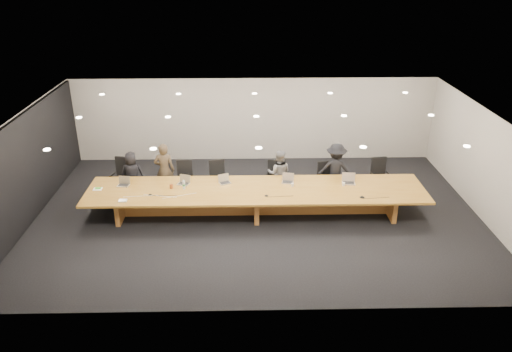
{
  "coord_description": "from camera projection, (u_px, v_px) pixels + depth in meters",
  "views": [
    {
      "loc": [
        -0.27,
        -11.95,
        6.51
      ],
      "look_at": [
        0.0,
        0.3,
        1.0
      ],
      "focal_mm": 35.0,
      "sensor_mm": 36.0,
      "label": 1
    }
  ],
  "objects": [
    {
      "name": "ground",
      "position": [
        256.0,
        214.0,
        13.57
      ],
      "size": [
        12.0,
        12.0,
        0.0
      ],
      "primitive_type": "plane",
      "color": "black",
      "rests_on": "ground"
    },
    {
      "name": "chair_far_right",
      "position": [
        380.0,
        176.0,
        14.6
      ],
      "size": [
        0.59,
        0.59,
        1.06
      ],
      "primitive_type": null,
      "rotation": [
        0.0,
        0.0,
        0.1
      ],
      "color": "black",
      "rests_on": "ground"
    },
    {
      "name": "person_b",
      "position": [
        165.0,
        170.0,
        14.29
      ],
      "size": [
        0.59,
        0.39,
        1.61
      ],
      "primitive_type": "imported",
      "rotation": [
        0.0,
        0.0,
        3.13
      ],
      "color": "#3A2E1F",
      "rests_on": "ground"
    },
    {
      "name": "person_c",
      "position": [
        279.0,
        173.0,
        14.34
      ],
      "size": [
        0.75,
        0.62,
        1.4
      ],
      "primitive_type": "imported",
      "rotation": [
        0.0,
        0.0,
        3.0
      ],
      "color": "slate",
      "rests_on": "ground"
    },
    {
      "name": "water_bottle",
      "position": [
        184.0,
        185.0,
        13.24
      ],
      "size": [
        0.07,
        0.07,
        0.23
      ],
      "primitive_type": "cylinder",
      "rotation": [
        0.0,
        0.0,
        -0.02
      ],
      "color": "silver",
      "rests_on": "conference_table"
    },
    {
      "name": "person_d",
      "position": [
        336.0,
        170.0,
        14.35
      ],
      "size": [
        1.13,
        0.8,
        1.58
      ],
      "primitive_type": "imported",
      "rotation": [
        0.0,
        0.0,
        2.92
      ],
      "color": "black",
      "rests_on": "ground"
    },
    {
      "name": "conference_table",
      "position": [
        256.0,
        197.0,
        13.36
      ],
      "size": [
        9.0,
        1.8,
        0.75
      ],
      "color": "#91621F",
      "rests_on": "ground"
    },
    {
      "name": "chair_mid_right",
      "position": [
        273.0,
        178.0,
        14.44
      ],
      "size": [
        0.67,
        0.67,
        1.04
      ],
      "primitive_type": null,
      "rotation": [
        0.0,
        0.0,
        -0.32
      ],
      "color": "black",
      "rests_on": "ground"
    },
    {
      "name": "laptop_a",
      "position": [
        123.0,
        182.0,
        13.41
      ],
      "size": [
        0.34,
        0.27,
        0.24
      ],
      "primitive_type": null,
      "rotation": [
        0.0,
        0.0,
        -0.15
      ],
      "color": "tan",
      "rests_on": "conference_table"
    },
    {
      "name": "left_wall_panel",
      "position": [
        27.0,
        170.0,
        12.89
      ],
      "size": [
        0.08,
        7.84,
        2.74
      ],
      "primitive_type": "cube",
      "color": "black",
      "rests_on": "ground"
    },
    {
      "name": "chair_right",
      "position": [
        326.0,
        179.0,
        14.48
      ],
      "size": [
        0.61,
        0.61,
        0.99
      ],
      "primitive_type": null,
      "rotation": [
        0.0,
        0.0,
        0.22
      ],
      "color": "black",
      "rests_on": "ground"
    },
    {
      "name": "notepad",
      "position": [
        98.0,
        189.0,
        13.26
      ],
      "size": [
        0.23,
        0.19,
        0.01
      ],
      "primitive_type": "cube",
      "rotation": [
        0.0,
        0.0,
        0.02
      ],
      "color": "white",
      "rests_on": "conference_table"
    },
    {
      "name": "laptop_b",
      "position": [
        183.0,
        180.0,
        13.5
      ],
      "size": [
        0.37,
        0.32,
        0.25
      ],
      "primitive_type": null,
      "rotation": [
        0.0,
        0.0,
        -0.35
      ],
      "color": "#BCB290",
      "rests_on": "conference_table"
    },
    {
      "name": "laptop_d",
      "position": [
        288.0,
        178.0,
        13.59
      ],
      "size": [
        0.35,
        0.28,
        0.25
      ],
      "primitive_type": null,
      "rotation": [
        0.0,
        0.0,
        -0.17
      ],
      "color": "tan",
      "rests_on": "conference_table"
    },
    {
      "name": "chair_left",
      "position": [
        185.0,
        179.0,
        14.39
      ],
      "size": [
        0.58,
        0.58,
        1.07
      ],
      "primitive_type": null,
      "rotation": [
        0.0,
        0.0,
        0.07
      ],
      "color": "black",
      "rests_on": "ground"
    },
    {
      "name": "back_wall",
      "position": [
        254.0,
        120.0,
        16.65
      ],
      "size": [
        12.0,
        0.02,
        2.8
      ],
      "primitive_type": "cube",
      "color": "silver",
      "rests_on": "ground"
    },
    {
      "name": "paper_cup_near",
      "position": [
        292.0,
        185.0,
        13.41
      ],
      "size": [
        0.08,
        0.08,
        0.09
      ],
      "primitive_type": "cone",
      "rotation": [
        0.0,
        0.0,
        -0.04
      ],
      "color": "beige",
      "rests_on": "conference_table"
    },
    {
      "name": "av_box",
      "position": [
        123.0,
        201.0,
        12.62
      ],
      "size": [
        0.21,
        0.16,
        0.03
      ],
      "primitive_type": "cube",
      "rotation": [
        0.0,
        0.0,
        -0.01
      ],
      "color": "silver",
      "rests_on": "conference_table"
    },
    {
      "name": "chair_far_left",
      "position": [
        121.0,
        178.0,
        14.35
      ],
      "size": [
        0.71,
        0.71,
        1.16
      ],
      "primitive_type": null,
      "rotation": [
        0.0,
        0.0,
        -0.22
      ],
      "color": "black",
      "rests_on": "ground"
    },
    {
      "name": "paper_cup_far",
      "position": [
        344.0,
        184.0,
        13.45
      ],
      "size": [
        0.08,
        0.08,
        0.09
      ],
      "primitive_type": "cone",
      "rotation": [
        0.0,
        0.0,
        0.1
      ],
      "color": "silver",
      "rests_on": "conference_table"
    },
    {
      "name": "laptop_e",
      "position": [
        349.0,
        179.0,
        13.53
      ],
      "size": [
        0.38,
        0.3,
        0.28
      ],
      "primitive_type": null,
      "rotation": [
        0.0,
        0.0,
        -0.12
      ],
      "color": "#BCA78F",
      "rests_on": "conference_table"
    },
    {
      "name": "person_a",
      "position": [
        132.0,
        174.0,
        14.35
      ],
      "size": [
        0.71,
        0.51,
        1.35
      ],
      "primitive_type": "imported",
      "rotation": [
        0.0,
        0.0,
        3.27
      ],
      "color": "black",
      "rests_on": "ground"
    },
    {
      "name": "mic_right",
      "position": [
        362.0,
        197.0,
        12.81
      ],
      "size": [
        0.17,
        0.17,
        0.03
      ],
      "primitive_type": "cone",
      "rotation": [
        0.0,
        0.0,
        -0.24
      ],
      "color": "black",
      "rests_on": "conference_table"
    },
    {
      "name": "laptop_c",
      "position": [
        225.0,
        179.0,
        13.56
      ],
      "size": [
        0.37,
        0.32,
        0.24
      ],
      "primitive_type": null,
      "rotation": [
        0.0,
        0.0,
        0.4
      ],
      "color": "#BEAE91",
      "rests_on": "conference_table"
    },
    {
      "name": "chair_mid_left",
      "position": [
        219.0,
        179.0,
        14.39
      ],
      "size": [
        0.67,
        0.67,
        1.08
      ],
      "primitive_type": null,
      "rotation": [
        0.0,
        0.0,
        0.26
      ],
      "color": "black",
      "rests_on": "ground"
    },
    {
      "name": "mic_left",
      "position": [
        150.0,
        194.0,
        12.95
      ],
      "size": [
        0.12,
        0.12,
        0.03
      ],
      "primitive_type": "cone",
      "rotation": [
        0.0,
        0.0,
        -0.16
      ],
      "color": "black",
      "rests_on": "conference_table"
    },
    {
      "name": "lime_gadget",
      "position": [
        98.0,
        188.0,
        13.27
      ],
      "size": [
        0.15,
        0.1,
        0.02
      ],
      "primitive_type": "cube",
      "rotation": [
        0.0,
        0.0,
        0.09
      ],
      "color": "green",
      "rests_on": "notepad"
    },
    {
      "name": "mic_center",
      "position": [
        266.0,
        195.0,
        12.9
      ],
      "size": [
        0.11,
        0.11,
        0.03
      ],
      "primitive_type": "cone",
      "rotation": [
        0.0,
        0.0,
        0.05
      ],
      "color": "black",
      "rests_on": "conference_table"
    },
    {
      "name": "amber_mug",
      "position": [
        171.0,
        186.0,
        13.3
      ],
      "size": [
        0.09,
        0.09,
        0.11
      ],
      "primitive_type": "cylinder",
      "rotation": [
        0.0,
        0.0,
        -0.04
      ],
      "color": "brown",
      "rests_on": "conference_table"
    }
  ]
}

